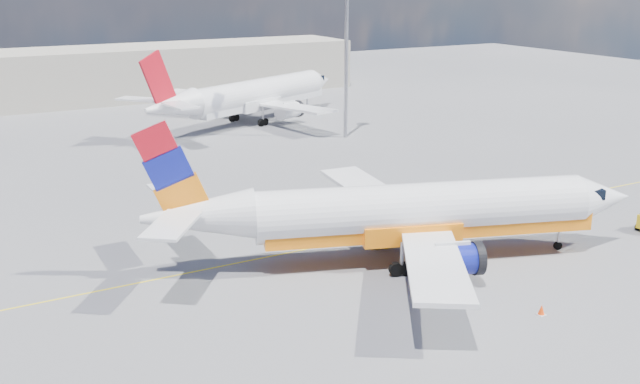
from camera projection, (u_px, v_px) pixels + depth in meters
ground at (364, 255)px, 49.81m from camera, size 240.00×240.00×0.00m
taxi_line at (342, 242)px, 52.32m from camera, size 70.00×0.15×0.01m
terminal_main at (140, 72)px, 113.77m from camera, size 70.00×14.00×8.00m
main_jet at (406, 213)px, 47.92m from camera, size 34.26×26.01×10.40m
second_jet at (253, 95)px, 93.86m from camera, size 34.88×26.22×10.80m
traffic_cone at (541, 310)px, 41.00m from camera, size 0.45×0.45×0.64m
floodlight_mast at (347, 27)px, 82.41m from camera, size 1.59×1.59×21.72m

